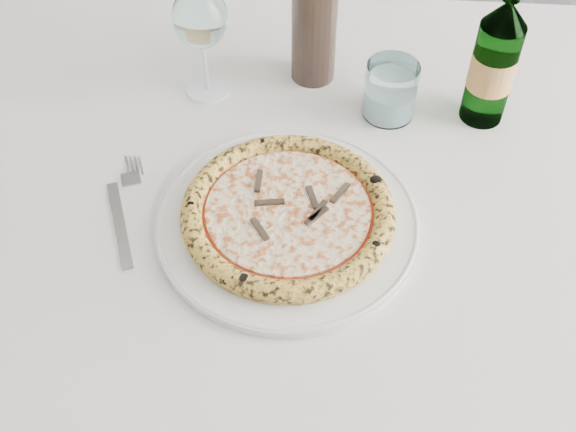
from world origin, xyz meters
The scene contains 9 objects.
dining_table centered at (-0.16, 0.23, 0.68)m, with size 1.62×1.00×0.76m.
chair_far centered at (-0.28, 0.96, 0.53)m, with size 0.55×0.55×0.93m.
plate centered at (-0.16, 0.13, 0.76)m, with size 0.36×0.36×0.02m.
pizza centered at (-0.16, 0.13, 0.78)m, with size 0.29×0.29×0.03m.
fork centered at (-0.39, 0.15, 0.76)m, with size 0.06×0.22×0.00m.
wine_glass centered at (-0.30, 0.41, 0.89)m, with size 0.08×0.08×0.18m.
tumbler centered at (-0.01, 0.36, 0.79)m, with size 0.08×0.08×0.09m.
beer_bottle centered at (0.13, 0.36, 0.86)m, with size 0.07×0.07×0.26m.
wine_bottle centered at (-0.13, 0.45, 0.88)m, with size 0.07×0.07×0.29m.
Camera 1 is at (-0.14, -0.50, 1.50)m, focal length 45.00 mm.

